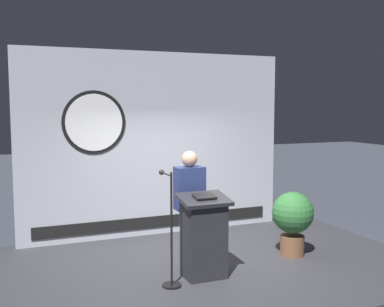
# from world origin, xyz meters

# --- Properties ---
(ground_plane) EXTENTS (40.00, 40.00, 0.00)m
(ground_plane) POSITION_xyz_m (0.00, 0.00, 0.00)
(ground_plane) COLOR #383D47
(stage_platform) EXTENTS (6.40, 4.00, 0.30)m
(stage_platform) POSITION_xyz_m (0.00, 0.00, 0.15)
(stage_platform) COLOR #333338
(stage_platform) RESTS_ON ground
(banner_display) EXTENTS (4.68, 0.12, 3.15)m
(banner_display) POSITION_xyz_m (-0.02, 1.85, 1.87)
(banner_display) COLOR #B2B7C1
(banner_display) RESTS_ON stage_platform
(podium) EXTENTS (0.64, 0.50, 1.11)m
(podium) POSITION_xyz_m (-0.10, -0.41, 0.84)
(podium) COLOR #26262B
(podium) RESTS_ON stage_platform
(speaker_person) EXTENTS (0.40, 0.26, 1.62)m
(speaker_person) POSITION_xyz_m (-0.11, 0.07, 1.13)
(speaker_person) COLOR black
(speaker_person) RESTS_ON stage_platform
(microphone_stand) EXTENTS (0.24, 0.52, 1.44)m
(microphone_stand) POSITION_xyz_m (-0.61, -0.51, 0.80)
(microphone_stand) COLOR black
(microphone_stand) RESTS_ON stage_platform
(potted_plant) EXTENTS (0.62, 0.62, 0.96)m
(potted_plant) POSITION_xyz_m (1.49, -0.09, 0.88)
(potted_plant) COLOR brown
(potted_plant) RESTS_ON stage_platform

